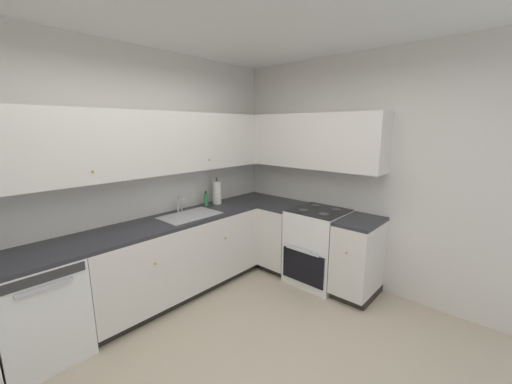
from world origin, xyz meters
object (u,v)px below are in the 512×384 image
(dishwasher, at_px, (40,309))
(soap_bottle, at_px, (206,199))
(oven_range, at_px, (318,246))
(paper_towel_roll, at_px, (217,192))

(dishwasher, distance_m, soap_bottle, 1.96)
(dishwasher, bearing_deg, oven_range, -21.03)
(soap_bottle, distance_m, paper_towel_roll, 0.18)
(dishwasher, distance_m, oven_range, 2.82)
(soap_bottle, xyz_separation_m, paper_towel_roll, (0.17, -0.02, 0.06))
(oven_range, bearing_deg, dishwasher, 158.97)
(oven_range, height_order, paper_towel_roll, paper_towel_roll)
(dishwasher, height_order, soap_bottle, soap_bottle)
(dishwasher, height_order, paper_towel_roll, paper_towel_roll)
(oven_range, relative_size, paper_towel_roll, 2.93)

